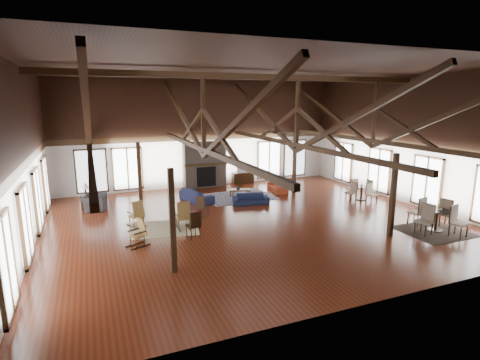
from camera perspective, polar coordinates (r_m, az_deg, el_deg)
name	(u,v)px	position (r m, az deg, el deg)	size (l,w,h in m)	color
floor	(252,220)	(15.56, 1.82, -6.18)	(16.00, 16.00, 0.00)	#572412
ceiling	(253,70)	(14.83, 1.98, 16.43)	(16.00, 14.00, 0.02)	black
wall_back	(202,134)	(21.45, -5.76, 6.99)	(16.00, 0.02, 6.00)	silver
wall_front	(377,184)	(9.05, 20.17, -0.58)	(16.00, 0.02, 6.00)	silver
wall_left	(23,160)	(13.78, -30.19, 2.64)	(0.02, 14.00, 6.00)	silver
wall_right	(406,140)	(19.55, 23.98, 5.53)	(0.02, 14.00, 6.00)	silver
roof_truss	(253,122)	(14.81, 1.93, 8.80)	(15.60, 14.07, 3.14)	#311E0D
post_grid	(252,185)	(15.15, 1.86, -0.69)	(8.16, 7.16, 3.05)	#311E0D
fireplace	(205,165)	(21.35, -5.41, 2.34)	(2.50, 0.69, 2.60)	#6A5E51
ceiling_fan	(276,131)	(14.14, 5.44, 7.40)	(1.60, 1.60, 0.75)	black
sofa_navy_front	(251,199)	(17.90, 1.66, -2.91)	(1.70, 0.67, 0.50)	#171F40
sofa_navy_left	(196,195)	(18.49, -6.66, -2.32)	(0.81, 2.08, 0.61)	#181D42
sofa_orange	(277,186)	(20.59, 5.73, -0.96)	(0.68, 1.74, 0.51)	#98391D
coffee_table	(240,190)	(19.17, -0.01, -1.58)	(1.18, 0.85, 0.41)	brown
vase	(238,188)	(19.03, -0.27, -1.20)	(0.19, 0.19, 0.20)	#B2B2B2
armchair	(95,203)	(18.14, -21.28, -3.23)	(0.93, 1.06, 0.69)	#2A2A2C
side_table_lamp	(86,198)	(18.57, -22.40, -2.61)	(0.48, 0.48, 1.22)	black
rocking_chair_a	(137,214)	(15.23, -15.40, -5.07)	(0.71, 0.92, 1.05)	olive
rocking_chair_b	(183,216)	(14.52, -8.63, -5.48)	(0.50, 0.87, 1.12)	olive
rocking_chair_c	(139,233)	(13.30, -15.08, -7.75)	(0.85, 0.67, 0.97)	olive
side_chair_a	(201,205)	(15.78, -5.91, -3.85)	(0.57, 0.57, 0.96)	black
side_chair_b	(194,223)	(13.47, -6.97, -6.53)	(0.52, 0.52, 1.02)	black
cafe_table_near	(437,216)	(16.04, 27.79, -4.92)	(2.23, 2.23, 1.14)	black
cafe_table_far	(362,190)	(19.55, 18.03, -1.53)	(1.84, 1.84, 0.95)	black
cup_near	(441,209)	(15.95, 28.26, -3.95)	(0.11, 0.11, 0.09)	#B2B2B2
cup_far	(362,185)	(19.56, 18.04, -0.75)	(0.12, 0.12, 0.09)	#B2B2B2
tv_console	(243,178)	(22.39, 0.42, 0.32)	(1.28, 0.48, 0.64)	black
television	(243,168)	(22.30, 0.52, 1.78)	(0.89, 0.12, 0.51)	#B2B2B2
rug_tan	(164,228)	(14.89, -11.46, -7.25)	(2.56, 2.01, 0.01)	tan
rug_navy	(238,197)	(19.27, -0.23, -2.56)	(3.46, 2.59, 0.01)	#1A1A49
rug_dark	(434,231)	(16.07, 27.42, -6.95)	(2.39, 2.17, 0.01)	black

